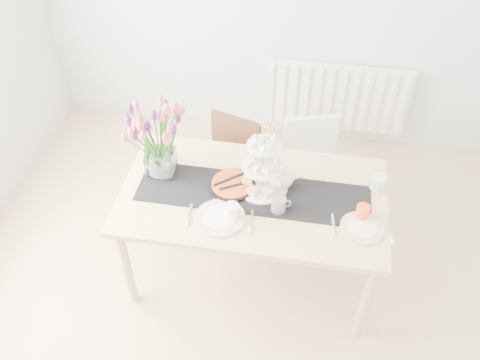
% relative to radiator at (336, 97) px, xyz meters
% --- Properties ---
extents(room_shell, '(4.50, 4.50, 4.50)m').
position_rel_radiator_xyz_m(room_shell, '(-0.50, -2.19, 0.85)').
color(room_shell, tan).
rests_on(room_shell, ground).
extents(radiator, '(1.20, 0.08, 0.60)m').
position_rel_radiator_xyz_m(radiator, '(0.00, 0.00, 0.00)').
color(radiator, white).
rests_on(radiator, room_shell).
extents(dining_table, '(1.60, 0.90, 0.75)m').
position_rel_radiator_xyz_m(dining_table, '(-0.49, -1.54, 0.22)').
color(dining_table, tan).
rests_on(dining_table, ground).
extents(chair_brown, '(0.49, 0.49, 0.78)m').
position_rel_radiator_xyz_m(chair_brown, '(-0.74, -0.95, -0.00)').
color(chair_brown, '#381D14').
rests_on(chair_brown, ground).
extents(chair_white, '(0.48, 0.48, 0.79)m').
position_rel_radiator_xyz_m(chair_white, '(-0.15, -0.87, 0.00)').
color(chair_white, white).
rests_on(chair_white, ground).
extents(table_runner, '(1.40, 0.35, 0.01)m').
position_rel_radiator_xyz_m(table_runner, '(-0.49, -1.54, 0.30)').
color(table_runner, black).
rests_on(table_runner, dining_table).
extents(tulip_vase, '(0.60, 0.60, 0.51)m').
position_rel_radiator_xyz_m(tulip_vase, '(-1.08, -1.45, 0.63)').
color(tulip_vase, silver).
rests_on(tulip_vase, dining_table).
extents(cake_stand, '(0.31, 0.31, 0.46)m').
position_rel_radiator_xyz_m(cake_stand, '(-0.44, -1.48, 0.43)').
color(cake_stand, gold).
rests_on(cake_stand, dining_table).
extents(teapot, '(0.26, 0.21, 0.17)m').
position_rel_radiator_xyz_m(teapot, '(-0.33, -1.45, 0.38)').
color(teapot, white).
rests_on(teapot, dining_table).
extents(cream_jug, '(0.12, 0.12, 0.09)m').
position_rel_radiator_xyz_m(cream_jug, '(0.25, -1.37, 0.35)').
color(cream_jug, silver).
rests_on(cream_jug, dining_table).
extents(tart_tin, '(0.28, 0.28, 0.03)m').
position_rel_radiator_xyz_m(tart_tin, '(-0.62, -1.51, 0.32)').
color(tart_tin, black).
rests_on(tart_tin, dining_table).
extents(mug_grey, '(0.11, 0.11, 0.10)m').
position_rel_radiator_xyz_m(mug_grey, '(-0.32, -1.66, 0.35)').
color(mug_grey, slate).
rests_on(mug_grey, dining_table).
extents(mug_white, '(0.08, 0.08, 0.10)m').
position_rel_radiator_xyz_m(mug_white, '(-0.58, -1.75, 0.35)').
color(mug_white, white).
rests_on(mug_white, dining_table).
extents(mug_orange, '(0.10, 0.10, 0.09)m').
position_rel_radiator_xyz_m(mug_orange, '(0.16, -1.63, 0.35)').
color(mug_orange, '#F85B1B').
rests_on(mug_orange, dining_table).
extents(plate_left, '(0.31, 0.31, 0.02)m').
position_rel_radiator_xyz_m(plate_left, '(-0.64, -1.77, 0.31)').
color(plate_left, white).
rests_on(plate_left, dining_table).
extents(plate_right, '(0.28, 0.28, 0.01)m').
position_rel_radiator_xyz_m(plate_right, '(0.16, -1.71, 0.31)').
color(plate_right, silver).
rests_on(plate_right, dining_table).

